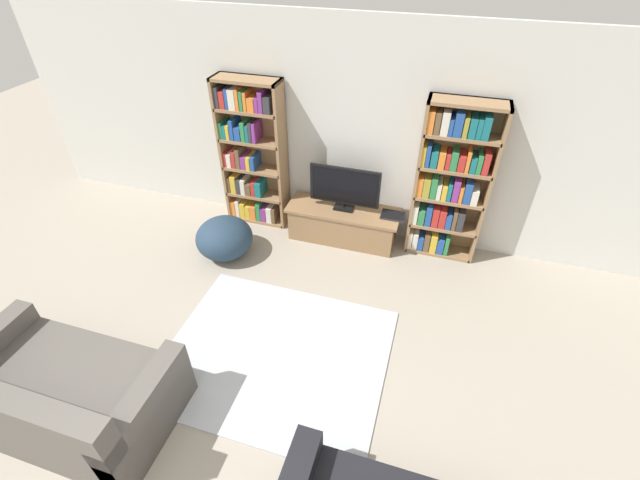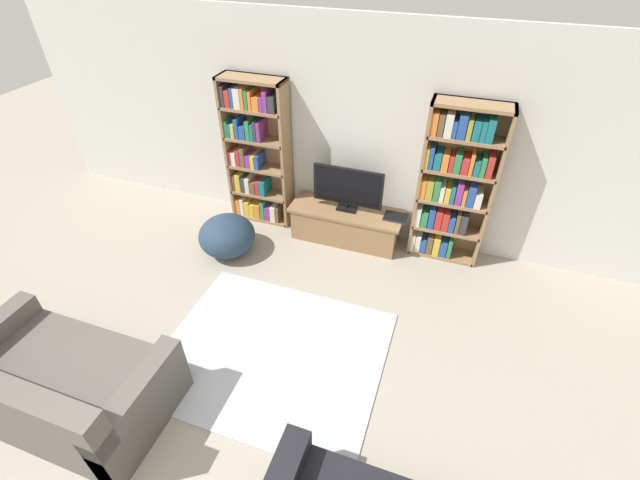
% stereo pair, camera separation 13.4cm
% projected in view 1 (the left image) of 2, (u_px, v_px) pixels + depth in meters
% --- Properties ---
extents(wall_back, '(8.80, 0.06, 2.60)m').
position_uv_depth(wall_back, '(352.00, 135.00, 5.00)').
color(wall_back, silver).
rests_on(wall_back, ground_plane).
extents(bookshelf_left, '(0.81, 0.30, 1.90)m').
position_uv_depth(bookshelf_left, '(251.00, 156.00, 5.38)').
color(bookshelf_left, '#93704C').
rests_on(bookshelf_left, ground_plane).
extents(bookshelf_right, '(0.81, 0.30, 1.90)m').
position_uv_depth(bookshelf_right, '(449.00, 183.00, 4.80)').
color(bookshelf_right, '#93704C').
rests_on(bookshelf_right, ground_plane).
extents(tv_stand, '(1.40, 0.49, 0.44)m').
position_uv_depth(tv_stand, '(343.00, 224.00, 5.43)').
color(tv_stand, '#8E6B47').
rests_on(tv_stand, ground_plane).
extents(television, '(0.86, 0.16, 0.56)m').
position_uv_depth(television, '(345.00, 188.00, 5.12)').
color(television, black).
rests_on(television, tv_stand).
extents(laptop, '(0.29, 0.21, 0.03)m').
position_uv_depth(laptop, '(393.00, 215.00, 5.16)').
color(laptop, '#28282D').
rests_on(laptop, tv_stand).
extents(area_rug, '(2.08, 1.75, 0.02)m').
position_uv_depth(area_rug, '(276.00, 355.00, 4.10)').
color(area_rug, '#B2B7C1').
rests_on(area_rug, ground_plane).
extents(couch_left_sectional, '(1.72, 0.97, 0.84)m').
position_uv_depth(couch_left_sectional, '(64.00, 396.00, 3.45)').
color(couch_left_sectional, '#56514C').
rests_on(couch_left_sectional, ground_plane).
extents(beanbag_ottoman, '(0.68, 0.68, 0.49)m').
position_uv_depth(beanbag_ottoman, '(224.00, 238.00, 5.16)').
color(beanbag_ottoman, '#23384C').
rests_on(beanbag_ottoman, ground_plane).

